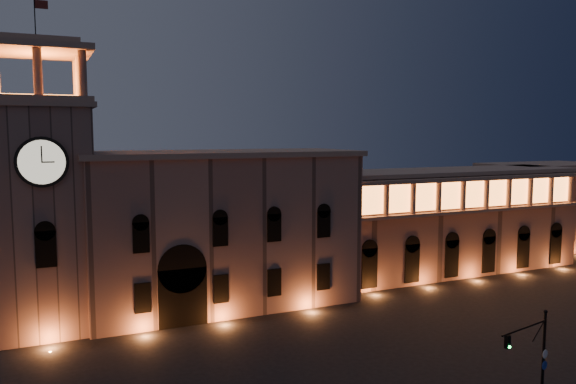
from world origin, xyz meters
name	(u,v)px	position (x,y,z in m)	size (l,w,h in m)	color
ground	(327,374)	(0.00, 0.00, 0.00)	(160.00, 160.00, 0.00)	black
government_building	(221,229)	(-2.08, 21.93, 8.77)	(30.80, 12.80, 17.60)	#866258
clock_tower	(43,206)	(-20.50, 20.98, 12.50)	(9.80, 9.80, 32.40)	#866258
colonnade_wing	(447,220)	(32.00, 23.92, 7.33)	(40.60, 11.50, 14.50)	#815D52
secondary_building	(544,207)	(58.00, 30.00, 7.00)	(20.00, 12.00, 14.00)	#815D52
traffic_light	(536,362)	(9.87, -11.92, 3.91)	(5.32, 1.46, 7.44)	black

